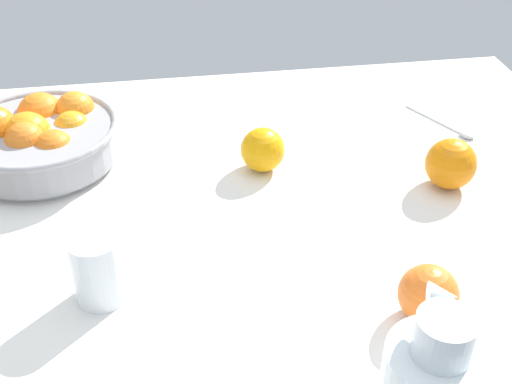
# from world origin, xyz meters

# --- Properties ---
(ground_plane) EXTENTS (1.34, 1.03, 0.03)m
(ground_plane) POSITION_xyz_m (0.00, 0.00, -0.01)
(ground_plane) COLOR white
(fruit_bowl) EXTENTS (0.28, 0.28, 0.11)m
(fruit_bowl) POSITION_xyz_m (-0.32, 0.21, 0.05)
(fruit_bowl) COLOR #99999E
(fruit_bowl) RESTS_ON ground_plane
(juice_glass) EXTENTS (0.07, 0.07, 0.10)m
(juice_glass) POSITION_xyz_m (-0.21, -0.15, 0.04)
(juice_glass) COLOR white
(juice_glass) RESTS_ON ground_plane
(loose_orange_0) EXTENTS (0.08, 0.08, 0.08)m
(loose_orange_0) POSITION_xyz_m (0.35, 0.03, 0.04)
(loose_orange_0) COLOR orange
(loose_orange_0) RESTS_ON ground_plane
(loose_orange_1) EXTENTS (0.08, 0.08, 0.08)m
(loose_orange_1) POSITION_xyz_m (0.21, -0.26, 0.04)
(loose_orange_1) COLOR orange
(loose_orange_1) RESTS_ON ground_plane
(loose_orange_2) EXTENTS (0.08, 0.08, 0.08)m
(loose_orange_2) POSITION_xyz_m (0.06, 0.13, 0.04)
(loose_orange_2) COLOR orange
(loose_orange_2) RESTS_ON ground_plane
(spoon) EXTENTS (0.09, 0.16, 0.01)m
(spoon) POSITION_xyz_m (0.43, 0.21, 0.00)
(spoon) COLOR silver
(spoon) RESTS_ON ground_plane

